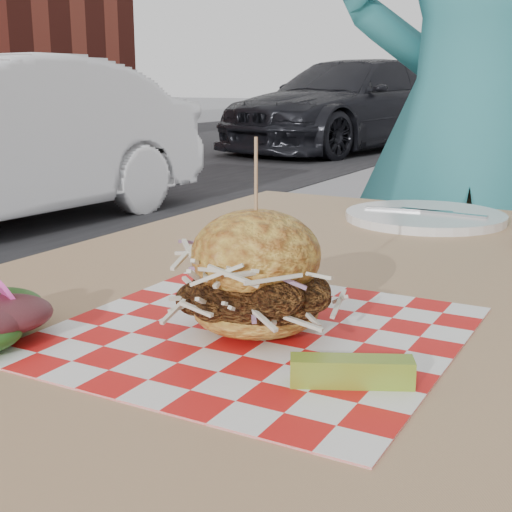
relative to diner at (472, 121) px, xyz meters
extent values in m
imported|color=teal|center=(0.00, 0.00, 0.00)|extent=(0.72, 0.54, 1.78)
imported|color=black|center=(-3.60, 8.33, -0.23)|extent=(2.86, 4.85, 1.32)
cube|color=tan|center=(0.05, -0.98, -0.16)|extent=(0.80, 1.20, 0.04)
cylinder|color=#333338|center=(-0.29, -0.44, -0.54)|extent=(0.05, 0.05, 0.71)
cube|color=tan|center=(0.05, -0.15, -0.44)|extent=(0.49, 0.49, 0.04)
cube|color=tan|center=(0.02, 0.05, -0.19)|extent=(0.42, 0.11, 0.50)
cylinder|color=#333338|center=(-0.09, -0.35, -0.68)|extent=(0.03, 0.03, 0.43)
cylinder|color=#333338|center=(-0.16, 0.00, -0.68)|extent=(0.03, 0.03, 0.43)
cube|color=red|center=(0.07, -1.19, -0.14)|extent=(0.36, 0.36, 0.00)
ellipsoid|color=gold|center=(0.07, -1.19, -0.12)|extent=(0.12, 0.12, 0.04)
ellipsoid|color=brown|center=(0.07, -1.19, -0.10)|extent=(0.13, 0.12, 0.07)
ellipsoid|color=gold|center=(0.07, -1.19, -0.07)|extent=(0.12, 0.12, 0.08)
cylinder|color=tan|center=(0.07, -1.19, 0.00)|extent=(0.00, 0.00, 0.09)
cube|color=#98A830|center=(0.20, -1.26, -0.13)|extent=(0.10, 0.06, 0.02)
ellipsoid|color=#3F1419|center=(-0.12, -1.32, -0.13)|extent=(0.08, 0.08, 0.03)
ellipsoid|color=#1A4C15|center=(-0.13, -1.30, -0.13)|extent=(0.08, 0.08, 0.03)
ellipsoid|color=#1A4C15|center=(-0.15, -1.29, -0.13)|extent=(0.08, 0.08, 0.03)
cylinder|color=#F243AF|center=(-0.13, -1.30, -0.11)|extent=(0.05, 0.05, 0.04)
cylinder|color=white|center=(0.05, -0.56, -0.13)|extent=(0.27, 0.27, 0.01)
cube|color=silver|center=(0.02, -0.56, -0.13)|extent=(0.15, 0.03, 0.00)
cube|color=silver|center=(0.08, -0.56, -0.13)|extent=(0.15, 0.03, 0.00)
camera|label=1|loc=(0.38, -1.75, 0.09)|focal=50.00mm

